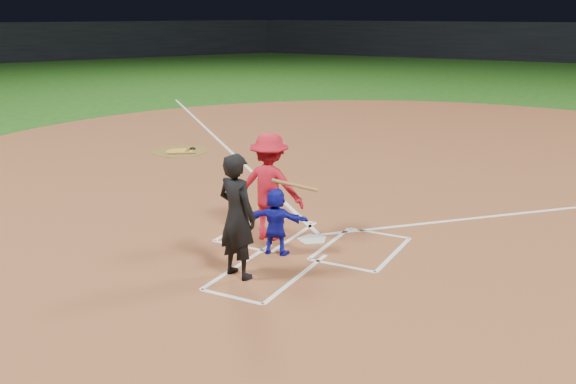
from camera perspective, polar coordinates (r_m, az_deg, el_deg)
The scene contains 13 objects.
ground at distance 12.00m, azimuth 2.16°, elevation -4.32°, with size 120.00×120.00×0.00m, color #1A4D13.
home_plate_dirt at distance 17.38m, azimuth 10.75°, elevation 1.83°, with size 28.00×28.00×0.01m, color brown.
stadium_wall_far at distance 58.43m, azimuth 23.49°, elevation 12.10°, with size 80.00×1.20×3.20m, color black.
home_plate at distance 11.99m, azimuth 2.16°, elevation -4.23°, with size 0.60×0.60×0.02m, color silver.
on_deck_circle at distance 19.74m, azimuth -9.62°, elevation 3.59°, with size 1.70×1.70×0.01m, color brown.
on_deck_logo at distance 19.74m, azimuth -9.62°, elevation 3.61°, with size 0.80×0.80×0.00m, color gold.
on_deck_bat_a at distance 19.84m, azimuth -8.85°, elevation 3.80°, with size 0.06×0.06×0.84m, color brown.
on_deck_bat_c at distance 19.33m, azimuth -9.45°, elevation 3.45°, with size 0.06×0.06×0.84m, color #966337.
bat_weight_donut at distance 19.93m, azimuth -8.48°, elevation 3.84°, with size 0.19×0.19×0.05m, color black.
catcher at distance 11.14m, azimuth -1.07°, elevation -2.61°, with size 1.10×0.35×1.19m, color #1518B0.
umpire at distance 10.10m, azimuth -4.56°, elevation -2.15°, with size 0.74×0.48×2.02m, color black.
chalk_markings at distance 16.72m, azimuth 10.03°, elevation 1.34°, with size 28.35×17.32×0.01m.
batter_at_plate at distance 11.79m, azimuth -1.65°, elevation 0.46°, with size 1.65×0.91×1.99m.
Camera 1 is at (4.83, -10.17, 4.14)m, focal length 40.00 mm.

